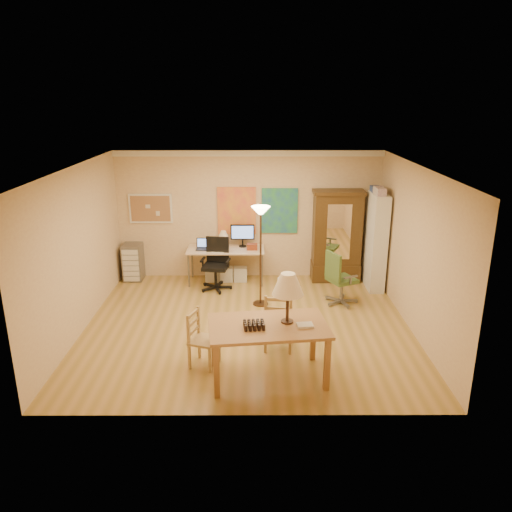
{
  "coord_description": "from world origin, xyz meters",
  "views": [
    {
      "loc": [
        0.12,
        -7.74,
        3.77
      ],
      "look_at": [
        0.15,
        0.3,
        1.16
      ],
      "focal_mm": 35.0,
      "sensor_mm": 36.0,
      "label": 1
    }
  ],
  "objects_px": {
    "office_chair_black": "(216,276)",
    "office_chair_green": "(340,290)",
    "dining_table": "(275,314)",
    "computer_desk": "(227,261)",
    "bookshelf": "(376,242)",
    "armoire": "(336,242)"
  },
  "relations": [
    {
      "from": "office_chair_green",
      "to": "armoire",
      "type": "height_order",
      "value": "armoire"
    },
    {
      "from": "computer_desk",
      "to": "armoire",
      "type": "relative_size",
      "value": 0.83
    },
    {
      "from": "office_chair_black",
      "to": "office_chair_green",
      "type": "distance_m",
      "value": 2.5
    },
    {
      "from": "office_chair_green",
      "to": "bookshelf",
      "type": "xyz_separation_m",
      "value": [
        0.82,
        0.84,
        0.69
      ]
    },
    {
      "from": "dining_table",
      "to": "bookshelf",
      "type": "bearing_deg",
      "value": 57.69
    },
    {
      "from": "armoire",
      "to": "bookshelf",
      "type": "height_order",
      "value": "bookshelf"
    },
    {
      "from": "dining_table",
      "to": "office_chair_green",
      "type": "relative_size",
      "value": 1.66
    },
    {
      "from": "dining_table",
      "to": "armoire",
      "type": "height_order",
      "value": "armoire"
    },
    {
      "from": "office_chair_black",
      "to": "bookshelf",
      "type": "height_order",
      "value": "bookshelf"
    },
    {
      "from": "office_chair_black",
      "to": "armoire",
      "type": "height_order",
      "value": "armoire"
    },
    {
      "from": "dining_table",
      "to": "armoire",
      "type": "bearing_deg",
      "value": 69.52
    },
    {
      "from": "dining_table",
      "to": "bookshelf",
      "type": "distance_m",
      "value": 4.01
    },
    {
      "from": "bookshelf",
      "to": "armoire",
      "type": "bearing_deg",
      "value": 148.35
    },
    {
      "from": "dining_table",
      "to": "computer_desk",
      "type": "relative_size",
      "value": 1.07
    },
    {
      "from": "computer_desk",
      "to": "office_chair_black",
      "type": "height_order",
      "value": "computer_desk"
    },
    {
      "from": "computer_desk",
      "to": "bookshelf",
      "type": "distance_m",
      "value": 3.06
    },
    {
      "from": "computer_desk",
      "to": "office_chair_black",
      "type": "relative_size",
      "value": 1.52
    },
    {
      "from": "dining_table",
      "to": "computer_desk",
      "type": "distance_m",
      "value": 3.88
    },
    {
      "from": "dining_table",
      "to": "office_chair_black",
      "type": "height_order",
      "value": "dining_table"
    },
    {
      "from": "office_chair_black",
      "to": "computer_desk",
      "type": "bearing_deg",
      "value": 64.55
    },
    {
      "from": "dining_table",
      "to": "bookshelf",
      "type": "height_order",
      "value": "bookshelf"
    },
    {
      "from": "office_chair_black",
      "to": "bookshelf",
      "type": "bearing_deg",
      "value": 1.41
    }
  ]
}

